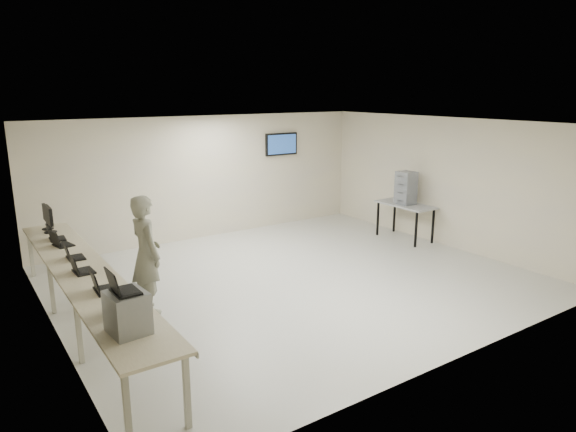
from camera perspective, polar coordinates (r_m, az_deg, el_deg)
room at (r=9.07m, az=0.68°, el=1.45°), size 8.01×7.01×2.81m
workbench at (r=7.78m, az=-21.68°, el=-6.17°), size 0.76×6.00×0.90m
equipment_box at (r=5.64m, az=-17.41°, el=-10.19°), size 0.41×0.46×0.44m
laptop_on_box at (r=5.52m, az=-18.16°, el=-7.53°), size 0.29×0.35×0.27m
laptop_0 at (r=6.17m, az=-18.61°, el=-9.67°), size 0.33×0.38×0.27m
laptop_1 at (r=6.86m, az=-20.01°, el=-7.35°), size 0.32×0.38×0.29m
laptop_2 at (r=7.66m, az=-22.16°, el=-5.38°), size 0.29×0.35×0.27m
laptop_3 at (r=8.32m, az=-22.88°, el=-3.99°), size 0.27×0.33×0.25m
laptop_4 at (r=9.07m, az=-24.03°, el=-2.67°), size 0.35×0.38×0.26m
laptop_5 at (r=9.48m, az=-24.57°, el=-2.04°), size 0.30×0.35×0.26m
monitor_near at (r=9.95m, az=-25.03°, el=-0.08°), size 0.21×0.48×0.47m
monitor_far at (r=10.22m, az=-25.27°, el=0.12°), size 0.20×0.45×0.44m
soldier at (r=8.13m, az=-15.47°, el=-4.12°), size 0.49×0.70×1.84m
side_table at (r=12.01m, az=12.92°, el=0.98°), size 0.65×1.38×0.83m
storage_bins at (r=11.91m, az=12.97°, el=3.06°), size 0.35×0.39×0.74m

